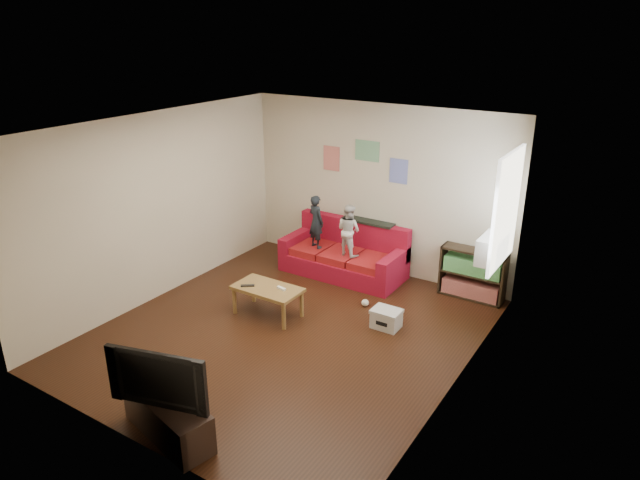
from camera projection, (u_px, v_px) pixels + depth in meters
The scene contains 17 objects.
room_shell at pixel (285, 237), 7.04m from camera, with size 4.52×5.02×2.72m.
sofa at pixel (345, 256), 9.21m from camera, with size 1.96×0.90×0.86m.
child_a at pixel (316, 222), 9.10m from camera, with size 0.32×0.21×0.87m, color black.
child_b at pixel (349, 230), 8.81m from camera, with size 0.40×0.31×0.82m, color silver.
coffee_table at pixel (268, 291), 7.85m from camera, with size 0.94×0.52×0.42m.
remote at pixel (248, 286), 7.86m from camera, with size 0.19×0.05×0.02m, color black.
game_controller at pixel (281, 288), 7.76m from camera, with size 0.14×0.04×0.03m, color white.
bookshelf at pixel (472, 277), 8.36m from camera, with size 0.95×0.28×0.76m.
window at pixel (506, 210), 7.12m from camera, with size 0.04×1.08×1.48m, color white.
ac_unit at pixel (492, 249), 7.38m from camera, with size 0.28×0.55×0.35m, color #B7B2A3.
artwork_left at pixel (331, 158), 9.27m from camera, with size 0.30×0.01×0.40m, color #D87266.
artwork_center at pixel (367, 151), 8.88m from camera, with size 0.42×0.01×0.32m, color #72B27F.
artwork_right at pixel (399, 171), 8.69m from camera, with size 0.30×0.01×0.38m, color #727FCC.
file_box at pixel (386, 318), 7.60m from camera, with size 0.38×0.29×0.26m.
tv_stand at pixel (168, 417), 5.60m from camera, with size 1.11×0.37×0.42m, color #35251F.
television at pixel (163, 374), 5.41m from camera, with size 1.03×0.14×0.59m, color black.
tissue at pixel (365, 303), 8.20m from camera, with size 0.11×0.11×0.11m, color silver.
Camera 1 is at (3.89, -5.32, 3.86)m, focal length 32.00 mm.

